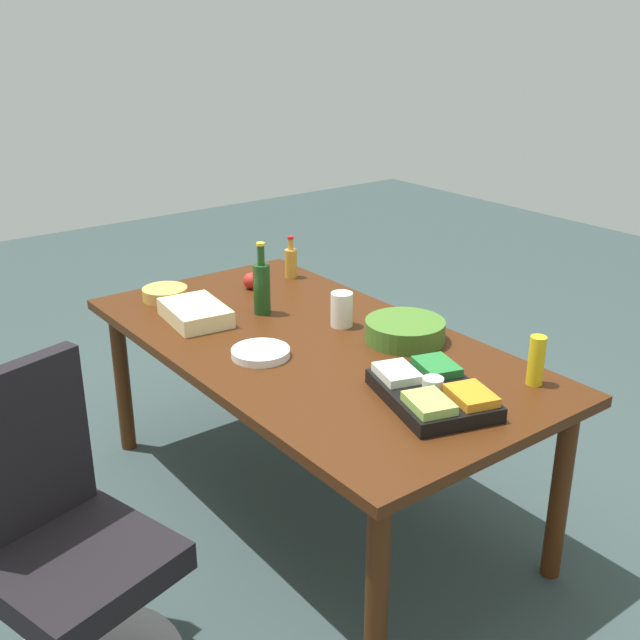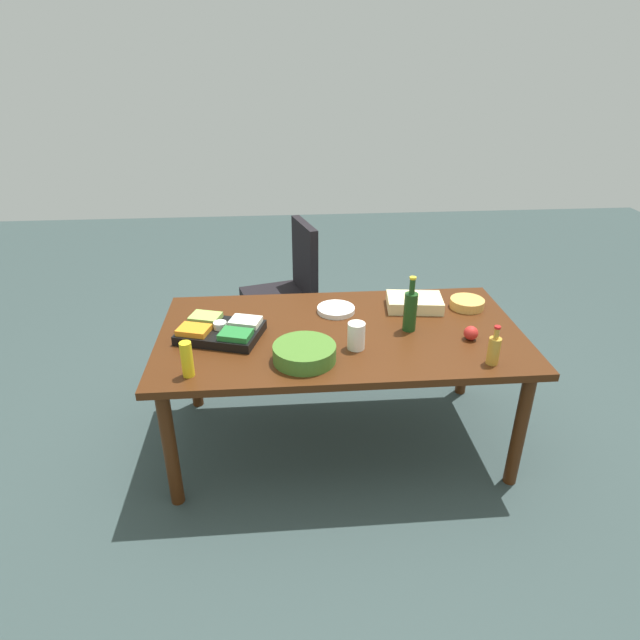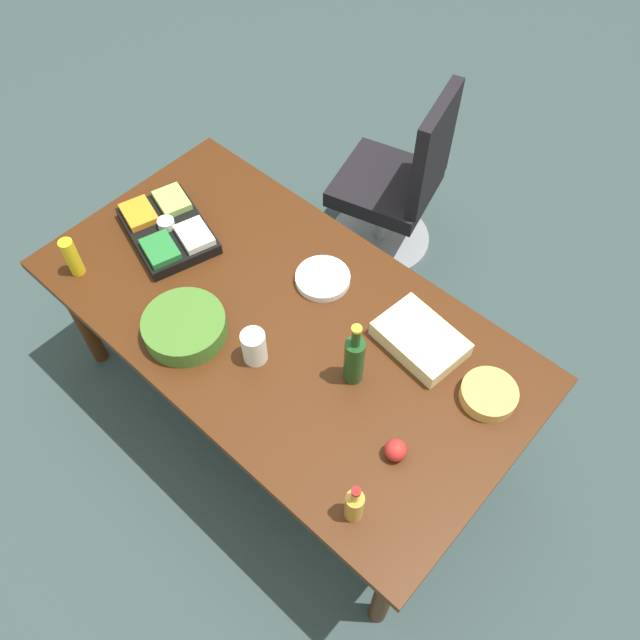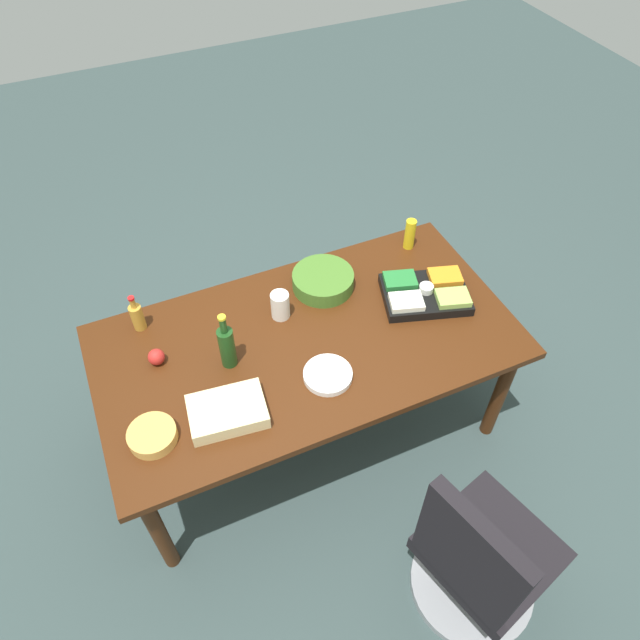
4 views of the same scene
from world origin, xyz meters
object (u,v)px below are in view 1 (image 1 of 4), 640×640
Objects in this scene: salad_bowl at (405,331)px; conference_table at (312,358)px; veggie_tray at (433,392)px; mayo_jar at (342,310)px; chip_bowl at (165,294)px; wine_bottle at (262,287)px; apple_red at (251,281)px; dressing_bottle at (291,262)px; paper_plate_stack at (260,352)px; office_chair at (69,570)px; sheet_cake at (195,313)px; mustard_bottle at (536,361)px.

conference_table is at bearing 54.03° from salad_bowl.
veggie_tray is at bearing -178.84° from conference_table.
chip_bowl is at bearing 30.59° from mayo_jar.
conference_table is 6.32× the size of wine_bottle.
dressing_bottle reaches higher than apple_red.
office_chair is at bearing 108.25° from paper_plate_stack.
conference_table is at bearing -151.54° from sheet_cake.
wine_bottle is 0.49m from chip_bowl.
dressing_bottle is (0.03, -0.24, 0.04)m from apple_red.
mustard_bottle is 0.87× the size of dressing_bottle.
paper_plate_stack is (-0.37, 0.25, -0.11)m from wine_bottle.
veggie_tray reaches higher than sheet_cake.
office_chair is 5.05× the size of chip_bowl.
conference_table is 1.19m from office_chair.
mustard_bottle is (-0.12, -0.38, 0.05)m from veggie_tray.
salad_bowl is 0.64× the size of veggie_tray.
chip_bowl is 2.64× the size of apple_red.
office_chair is 3.24× the size of salad_bowl.
apple_red is at bearing -63.18° from sheet_cake.
paper_plate_stack is at bearing -71.75° from office_chair.
wine_bottle reaches higher than conference_table.
sheet_cake is 1.57× the size of dressing_bottle.
dressing_bottle is at bearing -56.90° from office_chair.
apple_red is 0.25m from dressing_bottle.
mustard_bottle is (-0.48, -1.51, 0.44)m from office_chair.
sheet_cake reaches higher than paper_plate_stack.
wine_bottle is 0.30m from sheet_cake.
sheet_cake is at bearing -48.83° from office_chair.
mayo_jar is (-0.32, -0.18, -0.05)m from wine_bottle.
mustard_bottle is (-1.55, -0.62, 0.06)m from chip_bowl.
dressing_bottle is (0.91, -0.10, 0.04)m from salad_bowl.
sheet_cake is 0.61m from mayo_jar.
paper_plate_stack is 0.78m from apple_red.
chip_bowl is 0.85m from mayo_jar.
salad_bowl is 1.53× the size of dressing_bottle.
office_chair is at bearing 127.12° from apple_red.
conference_table is at bearing 150.54° from dressing_bottle.
chip_bowl is 1.40× the size of mayo_jar.
mustard_bottle reaches higher than apple_red.
chip_bowl is 0.63× the size of sheet_cake.
mustard_bottle is (-1.14, -0.37, -0.03)m from wine_bottle.
wine_bottle reaches higher than mustard_bottle.
mayo_jar is (0.27, 0.10, 0.03)m from salad_bowl.
apple_red reaches higher than conference_table.
chip_bowl is at bearing 74.21° from apple_red.
wine_bottle is 1.53× the size of dressing_bottle.
dressing_bottle is (1.47, -0.01, -0.01)m from mustard_bottle.
veggie_tray is 6.45× the size of apple_red.
chip_bowl is (0.78, 0.24, 0.10)m from conference_table.
salad_bowl is (0.07, -1.42, 0.40)m from office_chair.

